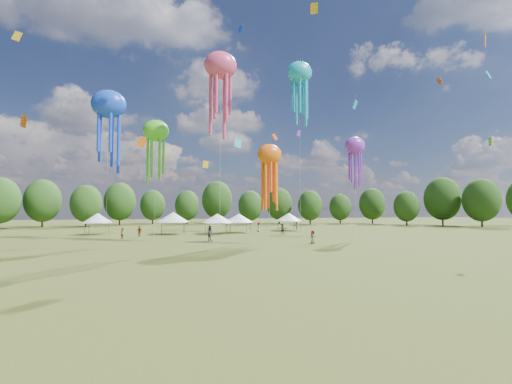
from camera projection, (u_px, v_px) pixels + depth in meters
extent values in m
plane|color=#384416|center=(422.00, 312.00, 16.04)|extent=(300.00, 300.00, 0.00)
imported|color=gray|center=(210.00, 234.00, 50.62)|extent=(1.17, 1.17, 1.91)
imported|color=gray|center=(259.00, 227.00, 70.74)|extent=(0.85, 1.06, 1.87)
imported|color=gray|center=(296.00, 226.00, 77.35)|extent=(0.91, 1.01, 1.71)
imported|color=gray|center=(210.00, 230.00, 63.63)|extent=(1.15, 0.95, 1.55)
imported|color=gray|center=(139.00, 231.00, 59.20)|extent=(1.06, 0.62, 1.70)
imported|color=gray|center=(283.00, 229.00, 64.79)|extent=(1.75, 0.83, 1.82)
imported|color=gray|center=(122.00, 234.00, 54.47)|extent=(0.59, 0.70, 1.63)
imported|color=gray|center=(313.00, 237.00, 47.28)|extent=(0.82, 0.99, 1.73)
cylinder|color=#47474C|center=(85.00, 229.00, 61.94)|extent=(0.08, 0.08, 2.01)
cylinder|color=#47474C|center=(89.00, 228.00, 65.29)|extent=(0.08, 0.08, 2.01)
cylinder|color=#47474C|center=(106.00, 229.00, 62.80)|extent=(0.08, 0.08, 2.01)
cylinder|color=#47474C|center=(109.00, 228.00, 66.14)|extent=(0.08, 0.08, 2.01)
cube|color=white|center=(97.00, 223.00, 64.09)|extent=(3.86, 3.86, 0.10)
cone|color=white|center=(98.00, 218.00, 64.13)|extent=(5.01, 5.01, 1.72)
cylinder|color=#47474C|center=(161.00, 229.00, 62.50)|extent=(0.08, 0.08, 2.09)
cylinder|color=#47474C|center=(162.00, 228.00, 66.40)|extent=(0.08, 0.08, 2.09)
cylinder|color=#47474C|center=(185.00, 229.00, 63.50)|extent=(0.08, 0.08, 2.09)
cylinder|color=#47474C|center=(184.00, 228.00, 67.40)|extent=(0.08, 0.08, 2.09)
cube|color=white|center=(173.00, 222.00, 65.00)|extent=(4.43, 4.43, 0.10)
cone|color=white|center=(173.00, 217.00, 65.05)|extent=(5.75, 5.75, 1.79)
cylinder|color=#47474C|center=(208.00, 229.00, 63.35)|extent=(0.08, 0.08, 1.93)
cylinder|color=#47474C|center=(205.00, 228.00, 67.14)|extent=(0.08, 0.08, 1.93)
cylinder|color=#47474C|center=(230.00, 229.00, 64.32)|extent=(0.08, 0.08, 1.93)
cylinder|color=#47474C|center=(226.00, 228.00, 68.11)|extent=(0.08, 0.08, 1.93)
cube|color=white|center=(217.00, 223.00, 65.78)|extent=(4.31, 4.31, 0.10)
cone|color=white|center=(217.00, 218.00, 65.82)|extent=(5.60, 5.60, 1.65)
cylinder|color=#47474C|center=(231.00, 228.00, 66.40)|extent=(0.08, 0.08, 1.91)
cylinder|color=#47474C|center=(227.00, 227.00, 70.16)|extent=(0.08, 0.08, 1.91)
cylinder|color=#47474C|center=(251.00, 228.00, 67.36)|extent=(0.08, 0.08, 1.91)
cylinder|color=#47474C|center=(246.00, 227.00, 71.12)|extent=(0.08, 0.08, 1.91)
cube|color=white|center=(239.00, 222.00, 68.81)|extent=(4.29, 4.29, 0.10)
cone|color=white|center=(239.00, 218.00, 68.85)|extent=(5.57, 5.57, 1.63)
cylinder|color=#47474C|center=(283.00, 226.00, 73.00)|extent=(0.08, 0.08, 1.94)
cylinder|color=#47474C|center=(277.00, 226.00, 76.66)|extent=(0.08, 0.08, 1.94)
cylinder|color=#47474C|center=(300.00, 226.00, 73.94)|extent=(0.08, 0.08, 1.94)
cylinder|color=#47474C|center=(294.00, 225.00, 77.60)|extent=(0.08, 0.08, 1.94)
cube|color=white|center=(289.00, 221.00, 75.35)|extent=(4.18, 4.18, 0.10)
cone|color=white|center=(289.00, 217.00, 75.39)|extent=(5.44, 5.44, 1.66)
ellipsoid|color=#4DCD21|center=(156.00, 131.00, 50.89)|extent=(3.62, 2.54, 3.08)
cylinder|color=beige|center=(155.00, 186.00, 50.53)|extent=(0.03, 0.03, 15.69)
ellipsoid|color=#DE4173|center=(221.00, 65.00, 47.47)|extent=(4.34, 3.04, 3.69)
cylinder|color=beige|center=(220.00, 154.00, 46.92)|extent=(0.03, 0.03, 23.61)
ellipsoid|color=purple|center=(355.00, 146.00, 56.72)|extent=(3.35, 2.34, 2.85)
cylinder|color=beige|center=(356.00, 192.00, 56.38)|extent=(0.03, 0.03, 14.57)
ellipsoid|color=blue|center=(109.00, 104.00, 53.03)|extent=(4.95, 3.47, 4.21)
cylinder|color=beige|center=(107.00, 172.00, 52.57)|extent=(0.03, 0.03, 20.09)
ellipsoid|color=#FF640F|center=(269.00, 155.00, 46.38)|extent=(3.21, 2.25, 2.73)
cylinder|color=beige|center=(270.00, 199.00, 46.12)|extent=(0.03, 0.03, 11.61)
ellipsoid|color=#17A5C9|center=(300.00, 72.00, 66.67)|extent=(4.78, 3.35, 4.07)
cylinder|color=beige|center=(300.00, 152.00, 65.97)|extent=(0.03, 0.03, 30.00)
cube|color=blue|center=(241.00, 29.00, 48.26)|extent=(0.60, 0.84, 1.04)
cube|color=#17A5C9|center=(238.00, 143.00, 75.82)|extent=(1.80, 0.92, 2.32)
cube|color=#DE4173|center=(355.00, 98.00, 75.28)|extent=(0.39, 0.95, 1.12)
cube|color=#D03F12|center=(275.00, 137.00, 66.02)|extent=(1.33, 0.64, 1.43)
cube|color=#FF640F|center=(485.00, 40.00, 37.17)|extent=(0.86, 0.63, 1.30)
cube|color=gold|center=(314.00, 8.00, 62.52)|extent=(1.63, 0.92, 1.76)
cube|color=#17A5C9|center=(488.00, 75.00, 50.68)|extent=(1.22, 0.81, 1.30)
cube|color=#FF640F|center=(142.00, 142.00, 75.00)|extent=(2.37, 1.14, 2.58)
cube|color=gold|center=(17.00, 36.00, 37.22)|extent=(1.06, 0.23, 1.20)
cube|color=#4DCD21|center=(300.00, 64.00, 66.73)|extent=(0.40, 1.79, 2.07)
cube|color=#17A5C9|center=(355.00, 105.00, 80.39)|extent=(1.71, 1.38, 1.95)
cube|color=purple|center=(299.00, 133.00, 87.23)|extent=(1.29, 0.64, 1.59)
cube|color=#D03F12|center=(439.00, 81.00, 51.32)|extent=(0.35, 0.80, 0.94)
cube|color=#FF640F|center=(24.00, 121.00, 63.72)|extent=(1.70, 1.53, 2.56)
cube|color=gold|center=(206.00, 164.00, 64.57)|extent=(1.19, 0.29, 1.45)
cube|color=#4DCD21|center=(490.00, 142.00, 52.86)|extent=(0.59, 1.04, 1.40)
ellipsoid|color=#254617|center=(0.00, 200.00, 80.35)|extent=(8.40, 8.40, 10.51)
cylinder|color=#38281C|center=(42.00, 220.00, 88.81)|extent=(0.44, 0.44, 3.41)
ellipsoid|color=#254617|center=(43.00, 201.00, 89.03)|extent=(8.53, 8.53, 10.66)
cylinder|color=#38281C|center=(86.00, 221.00, 90.84)|extent=(0.44, 0.44, 3.07)
ellipsoid|color=#254617|center=(86.00, 203.00, 91.04)|extent=(7.66, 7.66, 9.58)
cylinder|color=#38281C|center=(120.00, 219.00, 100.64)|extent=(0.44, 0.44, 3.43)
ellipsoid|color=#254617|center=(120.00, 201.00, 100.87)|extent=(8.58, 8.58, 10.73)
cylinder|color=#38281C|center=(153.00, 219.00, 108.24)|extent=(0.44, 0.44, 2.95)
ellipsoid|color=#254617|center=(153.00, 205.00, 108.43)|extent=(7.37, 7.37, 9.21)
cylinder|color=#38281C|center=(187.00, 219.00, 106.95)|extent=(0.44, 0.44, 2.89)
ellipsoid|color=#254617|center=(187.00, 205.00, 107.14)|extent=(7.23, 7.23, 9.04)
cylinder|color=#38281C|center=(217.00, 217.00, 113.63)|extent=(0.44, 0.44, 3.84)
ellipsoid|color=#254617|center=(217.00, 200.00, 113.89)|extent=(9.60, 9.60, 11.99)
cylinder|color=#38281C|center=(250.00, 219.00, 104.96)|extent=(0.44, 0.44, 2.84)
ellipsoid|color=#254617|center=(250.00, 206.00, 105.15)|extent=(7.11, 7.11, 8.89)
cylinder|color=#38281C|center=(279.00, 218.00, 109.89)|extent=(0.44, 0.44, 3.16)
ellipsoid|color=#254617|center=(279.00, 204.00, 110.10)|extent=(7.91, 7.91, 9.88)
cylinder|color=#38281C|center=(310.00, 219.00, 106.24)|extent=(0.44, 0.44, 2.88)
ellipsoid|color=#254617|center=(310.00, 205.00, 106.43)|extent=(7.21, 7.21, 9.01)
cylinder|color=#38281C|center=(340.00, 219.00, 110.80)|extent=(0.44, 0.44, 2.63)
ellipsoid|color=#254617|center=(340.00, 207.00, 110.98)|extent=(6.57, 6.57, 8.22)
cylinder|color=#38281C|center=(372.00, 219.00, 109.64)|extent=(0.44, 0.44, 3.13)
ellipsoid|color=#254617|center=(372.00, 204.00, 109.85)|extent=(7.81, 7.81, 9.77)
cylinder|color=#38281C|center=(407.00, 220.00, 98.87)|extent=(0.44, 0.44, 2.72)
ellipsoid|color=#254617|center=(406.00, 206.00, 99.05)|extent=(6.80, 6.80, 8.50)
cylinder|color=#38281C|center=(443.00, 218.00, 98.40)|extent=(0.44, 0.44, 3.81)
ellipsoid|color=#254617|center=(442.00, 199.00, 98.65)|extent=(9.52, 9.52, 11.90)
cylinder|color=#38281C|center=(482.00, 220.00, 90.45)|extent=(0.44, 0.44, 3.51)
ellipsoid|color=#254617|center=(481.00, 200.00, 90.69)|extent=(8.78, 8.78, 10.97)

